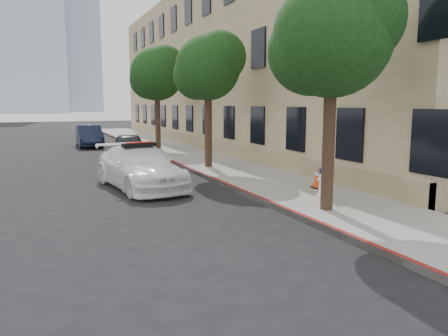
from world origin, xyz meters
The scene contains 13 objects.
ground centered at (0.00, 0.00, 0.00)m, with size 120.00×120.00×0.00m, color black.
sidewalk centered at (3.60, 10.00, 0.07)m, with size 3.20×50.00×0.15m, color gray.
curb_strip centered at (2.06, 10.00, 0.07)m, with size 0.12×50.00×0.15m, color maroon.
building centered at (9.20, 15.00, 5.00)m, with size 8.00×36.00×10.00m, color tan.
tower_right centered at (9.00, 135.00, 22.00)m, with size 14.00×14.00×44.00m, color #9EA8B7.
tree_near centered at (2.93, -2.01, 4.27)m, with size 2.92×2.82×5.62m.
tree_mid centered at (2.93, 5.99, 4.16)m, with size 2.77×2.64×5.43m.
tree_far centered at (2.93, 13.99, 4.39)m, with size 3.10×3.00×5.81m.
police_car centered at (-0.54, 3.30, 0.68)m, with size 2.51×4.86×1.50m.
parked_car_mid centered at (0.56, 10.56, 0.64)m, with size 1.52×3.78×1.29m, color black.
parked_car_far centered at (-0.49, 18.04, 0.67)m, with size 1.42×4.09×1.35m, color black.
fire_hydrant centered at (3.60, -0.91, 0.59)m, with size 0.37×0.34×0.90m.
traffic_cone centered at (4.30, 0.37, 0.46)m, with size 0.39×0.39×0.64m.
Camera 1 is at (-3.56, -10.63, 2.74)m, focal length 35.00 mm.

